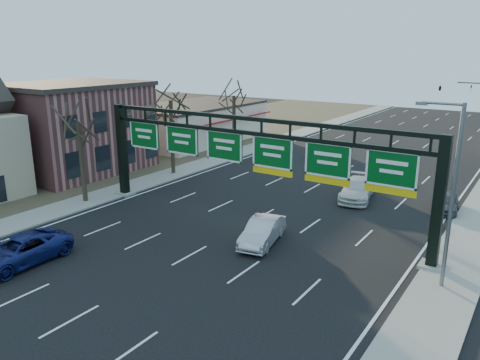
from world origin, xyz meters
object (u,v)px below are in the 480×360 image
Objects in this scene: sign_gantry at (250,156)px; car_silver_sedan at (262,231)px; car_white_wagon at (357,189)px; car_blue_suv at (20,251)px.

sign_gantry reaches higher than car_silver_sedan.
car_silver_sedan is (2.35, -2.23, -3.87)m from sign_gantry.
car_white_wagon is at bearing 66.89° from sign_gantry.
sign_gantry is at bearing 124.64° from car_silver_sedan.
car_blue_suv is at bearing -128.92° from car_white_wagon.
sign_gantry is at bearing -124.52° from car_white_wagon.
car_silver_sedan is at bearing 44.33° from car_blue_suv.
sign_gantry is 14.41m from car_blue_suv.
sign_gantry reaches higher than car_white_wagon.
sign_gantry is 4.42× the size of car_blue_suv.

